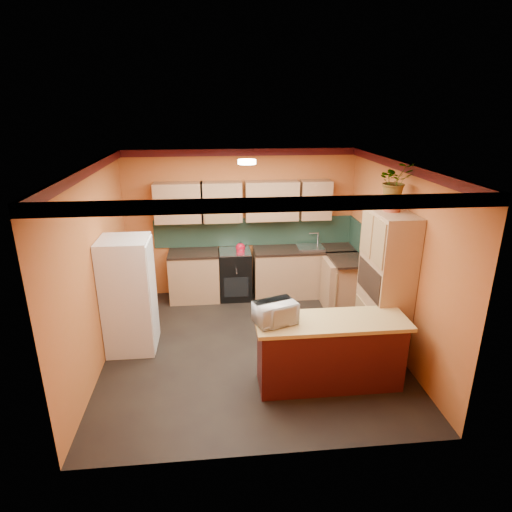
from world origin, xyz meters
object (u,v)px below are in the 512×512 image
Objects in this scene: stove at (235,274)px; microwave at (275,313)px; breakfast_bar at (330,354)px; base_cabinets_back at (269,274)px; fridge at (129,295)px; pantry at (385,285)px.

microwave reaches higher than stove.
microwave reaches higher than breakfast_bar.
stove is at bearing 77.46° from microwave.
breakfast_bar is at bearing -81.45° from base_cabinets_back.
base_cabinets_back is 0.63m from stove.
fridge is 0.81× the size of pantry.
fridge is 0.94× the size of breakfast_bar.
microwave is at bearing 180.00° from breakfast_bar.
stove is 1.87× the size of microwave.
pantry is 4.30× the size of microwave.
fridge is (-2.24, -1.62, 0.41)m from base_cabinets_back.
stove is at bearing 110.54° from breakfast_bar.
pantry is 1.17× the size of breakfast_bar.
stove is 2.87m from microwave.
microwave reaches higher than base_cabinets_back.
pantry is at bearing 36.30° from breakfast_bar.
pantry is 1.79m from microwave.
base_cabinets_back is 7.48× the size of microwave.
microwave is at bearing -157.27° from pantry.
fridge reaches higher than stove.
pantry is at bearing 3.33° from microwave.
fridge reaches higher than microwave.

